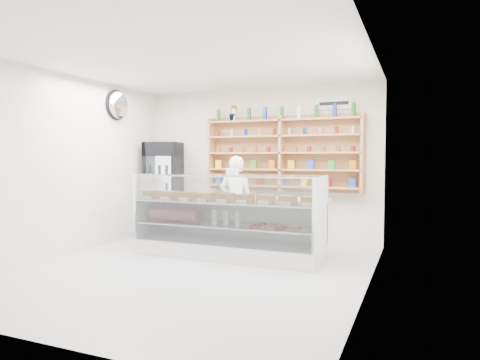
% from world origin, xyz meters
% --- Properties ---
extents(room, '(5.00, 5.00, 5.00)m').
position_xyz_m(room, '(0.00, 0.00, 1.40)').
color(room, silver).
rests_on(room, ground).
extents(display_counter, '(2.89, 0.86, 1.26)m').
position_xyz_m(display_counter, '(0.10, 0.90, 0.35)').
color(display_counter, white).
rests_on(display_counter, floor).
extents(shop_worker, '(0.61, 0.45, 1.55)m').
position_xyz_m(shop_worker, '(-0.07, 1.60, 0.77)').
color(shop_worker, white).
rests_on(shop_worker, floor).
extents(drinks_cooler, '(0.79, 0.78, 1.82)m').
position_xyz_m(drinks_cooler, '(-1.85, 2.14, 0.91)').
color(drinks_cooler, black).
rests_on(drinks_cooler, floor).
extents(wall_shelving, '(2.84, 0.28, 1.33)m').
position_xyz_m(wall_shelving, '(0.50, 2.34, 1.59)').
color(wall_shelving, tan).
rests_on(wall_shelving, back_wall).
extents(potted_plant, '(0.18, 0.15, 0.30)m').
position_xyz_m(potted_plant, '(-0.45, 2.34, 2.34)').
color(potted_plant, '#1E6626').
rests_on(potted_plant, wall_shelving).
extents(security_mirror, '(0.15, 0.50, 0.50)m').
position_xyz_m(security_mirror, '(-2.17, 1.20, 2.45)').
color(security_mirror, silver).
rests_on(security_mirror, left_wall).
extents(wall_sign, '(0.62, 0.03, 0.20)m').
position_xyz_m(wall_sign, '(1.40, 2.47, 2.45)').
color(wall_sign, white).
rests_on(wall_sign, back_wall).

